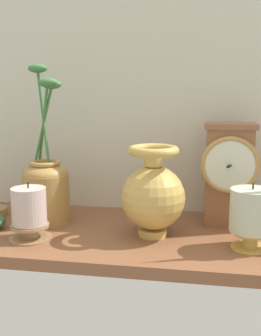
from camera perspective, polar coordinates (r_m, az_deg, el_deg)
name	(u,v)px	position (r cm, az deg, el deg)	size (l,w,h in cm)	color
ground_plane	(135,237)	(90.94, 0.62, -9.47)	(100.00, 36.00, 2.40)	brown
back_wall	(147,81)	(103.73, 2.33, 11.97)	(120.00, 2.00, 65.00)	silver
mantel_clock	(229,173)	(94.95, 13.41, -0.64)	(12.62, 10.67, 23.08)	brown
brass_vase_bulbous	(153,194)	(85.50, 3.14, -3.64)	(13.35, 13.35, 19.08)	tan
brass_vase_jar	(46,186)	(96.75, -11.62, -2.42)	(10.82, 10.82, 35.95)	#B18647
pillar_candle_front	(29,213)	(86.95, -13.83, -6.08)	(8.75, 8.75, 12.00)	#A67F56
pillar_candle_near_clock	(251,215)	(82.43, 16.40, -6.22)	(8.31, 8.31, 12.97)	#D3AD53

